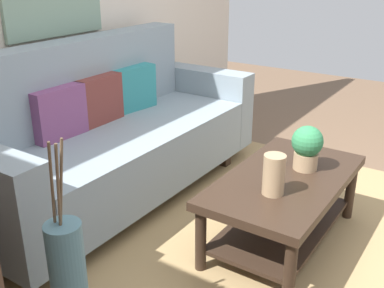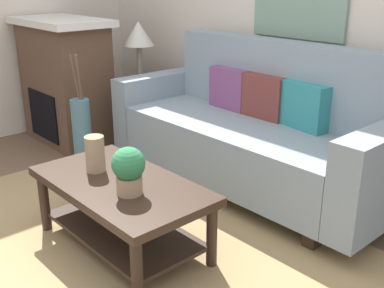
{
  "view_description": "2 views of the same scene",
  "coord_description": "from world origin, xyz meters",
  "px_view_note": "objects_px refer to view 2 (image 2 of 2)",
  "views": [
    {
      "loc": [
        -2.16,
        -0.53,
        1.58
      ],
      "look_at": [
        -0.13,
        0.82,
        0.59
      ],
      "focal_mm": 43.29,
      "sensor_mm": 36.0,
      "label": 1
    },
    {
      "loc": [
        2.16,
        -1.0,
        1.54
      ],
      "look_at": [
        0.18,
        0.79,
        0.57
      ],
      "focal_mm": 44.06,
      "sensor_mm": 36.0,
      "label": 2
    }
  ],
  "objects_px": {
    "potted_plant_tabletop": "(129,169)",
    "table_lamp": "(139,36)",
    "tabletop_vase": "(95,154)",
    "floor_vase": "(82,135)",
    "throw_pillow_maroon": "(265,97)",
    "couch": "(252,132)",
    "side_table": "(141,111)",
    "throw_pillow_teal": "(305,106)",
    "fireplace": "(66,81)",
    "coffee_table": "(121,200)",
    "throw_pillow_plum": "(230,88)"
  },
  "relations": [
    {
      "from": "coffee_table",
      "to": "side_table",
      "type": "bearing_deg",
      "value": 140.33
    },
    {
      "from": "throw_pillow_maroon",
      "to": "table_lamp",
      "type": "bearing_deg",
      "value": -176.29
    },
    {
      "from": "coffee_table",
      "to": "side_table",
      "type": "height_order",
      "value": "side_table"
    },
    {
      "from": "potted_plant_tabletop",
      "to": "throw_pillow_plum",
      "type": "bearing_deg",
      "value": 113.12
    },
    {
      "from": "couch",
      "to": "side_table",
      "type": "distance_m",
      "value": 1.44
    },
    {
      "from": "potted_plant_tabletop",
      "to": "table_lamp",
      "type": "bearing_deg",
      "value": 142.13
    },
    {
      "from": "side_table",
      "to": "coffee_table",
      "type": "bearing_deg",
      "value": -39.67
    },
    {
      "from": "throw_pillow_teal",
      "to": "fireplace",
      "type": "height_order",
      "value": "fireplace"
    },
    {
      "from": "throw_pillow_maroon",
      "to": "tabletop_vase",
      "type": "bearing_deg",
      "value": -96.08
    },
    {
      "from": "table_lamp",
      "to": "throw_pillow_maroon",
      "type": "bearing_deg",
      "value": 3.71
    },
    {
      "from": "throw_pillow_teal",
      "to": "tabletop_vase",
      "type": "relative_size",
      "value": 1.66
    },
    {
      "from": "fireplace",
      "to": "potted_plant_tabletop",
      "type": "bearing_deg",
      "value": -19.66
    },
    {
      "from": "throw_pillow_maroon",
      "to": "side_table",
      "type": "distance_m",
      "value": 1.49
    },
    {
      "from": "side_table",
      "to": "table_lamp",
      "type": "bearing_deg",
      "value": 180.0
    },
    {
      "from": "throw_pillow_maroon",
      "to": "potted_plant_tabletop",
      "type": "distance_m",
      "value": 1.42
    },
    {
      "from": "throw_pillow_plum",
      "to": "coffee_table",
      "type": "xyz_separation_m",
      "value": [
        0.43,
        -1.34,
        -0.37
      ]
    },
    {
      "from": "tabletop_vase",
      "to": "floor_vase",
      "type": "height_order",
      "value": "tabletop_vase"
    },
    {
      "from": "throw_pillow_plum",
      "to": "fireplace",
      "type": "distance_m",
      "value": 1.64
    },
    {
      "from": "fireplace",
      "to": "floor_vase",
      "type": "relative_size",
      "value": 1.95
    },
    {
      "from": "table_lamp",
      "to": "side_table",
      "type": "bearing_deg",
      "value": 0.0
    },
    {
      "from": "couch",
      "to": "coffee_table",
      "type": "bearing_deg",
      "value": -86.4
    },
    {
      "from": "throw_pillow_plum",
      "to": "table_lamp",
      "type": "bearing_deg",
      "value": -175.08
    },
    {
      "from": "couch",
      "to": "throw_pillow_maroon",
      "type": "bearing_deg",
      "value": 90.0
    },
    {
      "from": "throw_pillow_teal",
      "to": "coffee_table",
      "type": "bearing_deg",
      "value": -101.66
    },
    {
      "from": "throw_pillow_teal",
      "to": "table_lamp",
      "type": "height_order",
      "value": "table_lamp"
    },
    {
      "from": "couch",
      "to": "throw_pillow_maroon",
      "type": "distance_m",
      "value": 0.28
    },
    {
      "from": "coffee_table",
      "to": "tabletop_vase",
      "type": "bearing_deg",
      "value": -174.24
    },
    {
      "from": "potted_plant_tabletop",
      "to": "side_table",
      "type": "xyz_separation_m",
      "value": [
        -1.67,
        1.3,
        -0.29
      ]
    },
    {
      "from": "throw_pillow_maroon",
      "to": "table_lamp",
      "type": "relative_size",
      "value": 0.63
    },
    {
      "from": "throw_pillow_teal",
      "to": "potted_plant_tabletop",
      "type": "bearing_deg",
      "value": -94.61
    },
    {
      "from": "table_lamp",
      "to": "fireplace",
      "type": "relative_size",
      "value": 0.49
    },
    {
      "from": "throw_pillow_maroon",
      "to": "floor_vase",
      "type": "distance_m",
      "value": 1.5
    },
    {
      "from": "couch",
      "to": "tabletop_vase",
      "type": "bearing_deg",
      "value": -96.69
    },
    {
      "from": "tabletop_vase",
      "to": "fireplace",
      "type": "bearing_deg",
      "value": 157.14
    },
    {
      "from": "couch",
      "to": "side_table",
      "type": "bearing_deg",
      "value": 178.69
    },
    {
      "from": "tabletop_vase",
      "to": "table_lamp",
      "type": "xyz_separation_m",
      "value": [
        -1.28,
        1.27,
        0.46
      ]
    },
    {
      "from": "floor_vase",
      "to": "couch",
      "type": "bearing_deg",
      "value": 34.3
    },
    {
      "from": "throw_pillow_maroon",
      "to": "potted_plant_tabletop",
      "type": "bearing_deg",
      "value": -80.18
    },
    {
      "from": "floor_vase",
      "to": "tabletop_vase",
      "type": "bearing_deg",
      "value": -24.9
    },
    {
      "from": "fireplace",
      "to": "floor_vase",
      "type": "distance_m",
      "value": 0.82
    },
    {
      "from": "coffee_table",
      "to": "throw_pillow_plum",
      "type": "bearing_deg",
      "value": 107.76
    },
    {
      "from": "side_table",
      "to": "throw_pillow_teal",
      "type": "bearing_deg",
      "value": 2.98
    },
    {
      "from": "throw_pillow_maroon",
      "to": "coffee_table",
      "type": "xyz_separation_m",
      "value": [
        0.08,
        -1.34,
        -0.37
      ]
    },
    {
      "from": "couch",
      "to": "potted_plant_tabletop",
      "type": "bearing_deg",
      "value": -79.23
    },
    {
      "from": "potted_plant_tabletop",
      "to": "table_lamp",
      "type": "height_order",
      "value": "table_lamp"
    },
    {
      "from": "couch",
      "to": "fireplace",
      "type": "xyz_separation_m",
      "value": [
        -1.86,
        -0.51,
        0.16
      ]
    },
    {
      "from": "throw_pillow_plum",
      "to": "throw_pillow_maroon",
      "type": "relative_size",
      "value": 1.0
    },
    {
      "from": "potted_plant_tabletop",
      "to": "table_lamp",
      "type": "xyz_separation_m",
      "value": [
        -1.67,
        1.3,
        0.42
      ]
    },
    {
      "from": "side_table",
      "to": "fireplace",
      "type": "bearing_deg",
      "value": -128.33
    },
    {
      "from": "table_lamp",
      "to": "throw_pillow_teal",
      "type": "bearing_deg",
      "value": 2.98
    }
  ]
}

